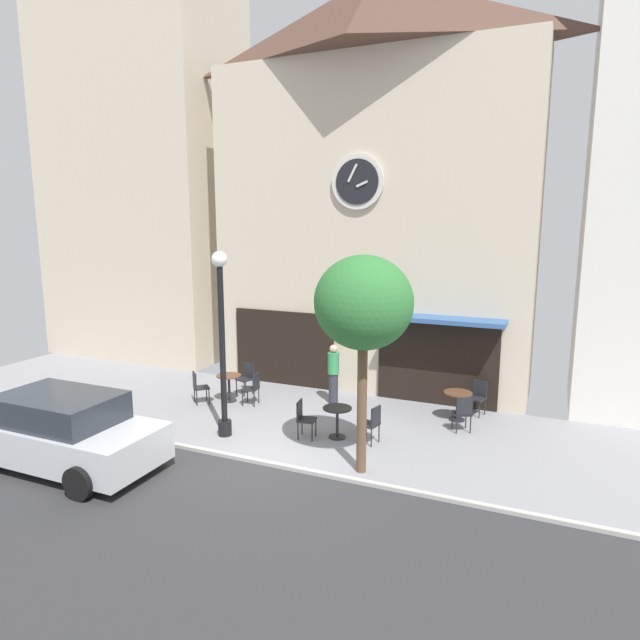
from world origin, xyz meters
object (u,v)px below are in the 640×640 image
cafe_table_leftmost (229,383)px  cafe_chair_facing_street (372,422)px  street_lamp (222,344)px  cafe_table_center_left (337,417)px  cafe_chair_under_awning (303,416)px  pedestrian_green (333,373)px  cafe_chair_near_lamp (198,385)px  cafe_chair_facing_wall (478,395)px  parked_car_silver (61,431)px  cafe_chair_corner (247,376)px  cafe_table_center (458,400)px  cafe_chair_curbside (253,386)px  street_tree (363,305)px  cafe_chair_mid_row (463,411)px

cafe_table_leftmost → cafe_chair_facing_street: 4.81m
street_lamp → cafe_table_center_left: (2.51, 0.92, -1.70)m
cafe_chair_under_awning → pedestrian_green: size_ratio=0.54×
cafe_chair_near_lamp → cafe_chair_facing_wall: bearing=17.0°
cafe_chair_near_lamp → pedestrian_green: size_ratio=0.54×
cafe_chair_facing_street → parked_car_silver: bearing=-146.7°
cafe_chair_corner → street_lamp: bearing=-68.4°
pedestrian_green → cafe_table_center: bearing=0.2°
cafe_chair_corner → pedestrian_green: pedestrian_green is taller
cafe_chair_curbside → cafe_chair_corner: same height
cafe_chair_facing_street → pedestrian_green: bearing=129.4°
cafe_table_center → cafe_chair_under_awning: (-3.11, -2.60, -0.00)m
cafe_chair_facing_street → cafe_chair_curbside: size_ratio=1.00×
cafe_table_center_left → cafe_chair_facing_wall: size_ratio=0.82×
street_tree → pedestrian_green: size_ratio=2.64×
cafe_chair_facing_street → cafe_chair_curbside: 4.06m
street_lamp → street_tree: bearing=-8.2°
cafe_table_center_left → cafe_chair_facing_street: size_ratio=0.82×
cafe_chair_facing_street → cafe_chair_curbside: bearing=161.7°
street_tree → cafe_table_center_left: 3.44m
cafe_table_leftmost → cafe_chair_curbside: 0.79m
cafe_table_leftmost → cafe_table_center_left: bearing=-18.3°
cafe_chair_curbside → cafe_chair_mid_row: 5.65m
cafe_chair_under_awning → cafe_chair_mid_row: (3.37, 1.83, 0.00)m
cafe_table_center → cafe_chair_corner: size_ratio=0.83×
street_tree → cafe_chair_under_awning: size_ratio=4.89×
cafe_chair_curbside → cafe_chair_mid_row: same height
pedestrian_green → cafe_chair_mid_row: bearing=-11.6°
cafe_chair_mid_row → pedestrian_green: pedestrian_green is taller
cafe_table_center → cafe_chair_corner: (-6.07, -0.23, -0.00)m
cafe_table_leftmost → cafe_chair_facing_street: cafe_chair_facing_street is taller
cafe_chair_mid_row → parked_car_silver: size_ratio=0.21×
pedestrian_green → parked_car_silver: pedestrian_green is taller
cafe_chair_under_awning → parked_car_silver: size_ratio=0.21×
cafe_chair_curbside → cafe_chair_under_awning: (2.27, -1.57, 0.00)m
cafe_table_center_left → cafe_chair_near_lamp: (-4.44, 0.73, 0.02)m
cafe_table_center → street_lamp: bearing=-146.8°
cafe_chair_corner → cafe_table_center: bearing=2.2°
street_tree → cafe_chair_facing_wall: (1.71, 4.38, -2.91)m
cafe_chair_facing_wall → cafe_chair_corner: size_ratio=1.00×
cafe_chair_near_lamp → cafe_chair_curbside: size_ratio=1.00×
cafe_table_center_left → pedestrian_green: bearing=114.2°
cafe_table_center_left → cafe_chair_facing_street: 0.86m
cafe_table_center_left → cafe_chair_facing_wall: (2.81, 2.94, 0.02)m
cafe_chair_near_lamp → pedestrian_green: (3.43, 1.54, 0.33)m
cafe_chair_near_lamp → cafe_chair_facing_street: 5.36m
cafe_chair_facing_wall → cafe_chair_mid_row: same height
street_tree → cafe_chair_curbside: street_tree is taller
street_tree → cafe_table_center: bearing=70.8°
cafe_table_leftmost → pedestrian_green: size_ratio=0.45×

